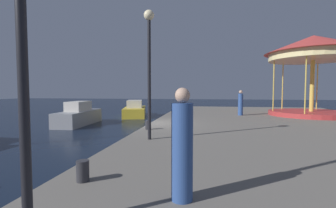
% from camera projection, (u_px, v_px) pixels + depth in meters
% --- Properties ---
extents(ground_plane, '(120.00, 120.00, 0.00)m').
position_uv_depth(ground_plane, '(150.00, 137.00, 12.67)').
color(ground_plane, black).
extents(quay_dock, '(14.57, 27.99, 0.80)m').
position_uv_depth(quay_dock, '(294.00, 134.00, 11.47)').
color(quay_dock, slate).
rests_on(quay_dock, ground).
extents(motorboat_grey, '(1.92, 5.03, 1.75)m').
position_uv_depth(motorboat_grey, '(79.00, 116.00, 17.49)').
color(motorboat_grey, gray).
rests_on(motorboat_grey, ground).
extents(motorboat_yellow, '(3.24, 5.66, 1.61)m').
position_uv_depth(motorboat_yellow, '(135.00, 110.00, 23.27)').
color(motorboat_yellow, gold).
rests_on(motorboat_yellow, ground).
extents(carousel, '(6.36, 6.36, 5.56)m').
position_uv_depth(carousel, '(313.00, 56.00, 16.11)').
color(carousel, '#B23333').
rests_on(carousel, quay_dock).
extents(lamp_post_mid_promenade, '(0.36, 0.36, 4.54)m').
position_uv_depth(lamp_post_mid_promenade, '(149.00, 52.00, 8.15)').
color(lamp_post_mid_promenade, black).
rests_on(lamp_post_mid_promenade, quay_dock).
extents(bollard_center, '(0.24, 0.24, 0.40)m').
position_uv_depth(bollard_center, '(83.00, 171.00, 4.45)').
color(bollard_center, '#2D2D33').
rests_on(bollard_center, quay_dock).
extents(bollard_south, '(0.24, 0.24, 0.40)m').
position_uv_depth(bollard_south, '(148.00, 125.00, 10.43)').
color(bollard_south, '#2D2D33').
rests_on(bollard_south, quay_dock).
extents(person_mid_promenade, '(0.34, 0.34, 1.78)m').
position_uv_depth(person_mid_promenade, '(182.00, 148.00, 3.65)').
color(person_mid_promenade, '#2D4C8C').
rests_on(person_mid_promenade, quay_dock).
extents(person_far_corner, '(0.34, 0.34, 1.78)m').
position_uv_depth(person_far_corner, '(241.00, 104.00, 16.51)').
color(person_far_corner, '#2D4C8C').
rests_on(person_far_corner, quay_dock).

